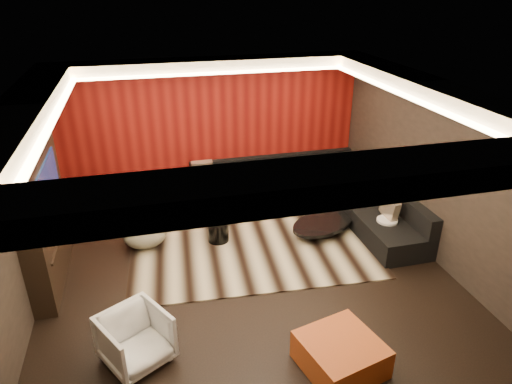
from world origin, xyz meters
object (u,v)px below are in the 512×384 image
object	(u,v)px
coffee_table	(323,227)
orange_ottoman	(340,354)
sectional_sofa	(310,194)
drum_stool	(218,230)
white_side_table	(386,231)
armchair	(136,339)

from	to	relation	value
coffee_table	orange_ottoman	world-z (taller)	orange_ottoman
sectional_sofa	drum_stool	bearing A→B (deg)	-156.25
drum_stool	orange_ottoman	size ratio (longest dim) A/B	0.50
drum_stool	coffee_table	bearing A→B (deg)	-5.87
white_side_table	armchair	size ratio (longest dim) A/B	0.61
armchair	coffee_table	bearing A→B (deg)	4.83
white_side_table	armchair	distance (m)	4.51
sectional_sofa	coffee_table	bearing A→B (deg)	-98.43
orange_ottoman	armchair	bearing A→B (deg)	163.31
orange_ottoman	sectional_sofa	size ratio (longest dim) A/B	0.23
coffee_table	white_side_table	bearing A→B (deg)	-30.26
drum_stool	sectional_sofa	size ratio (longest dim) A/B	0.12
white_side_table	sectional_sofa	xyz separation A→B (m)	(-0.77, 1.61, 0.04)
armchair	drum_stool	bearing A→B (deg)	30.24
orange_ottoman	armchair	world-z (taller)	armchair
coffee_table	orange_ottoman	size ratio (longest dim) A/B	1.51
armchair	sectional_sofa	size ratio (longest dim) A/B	0.20
coffee_table	drum_stool	size ratio (longest dim) A/B	3.04
armchair	orange_ottoman	bearing A→B (deg)	-46.52
white_side_table	armchair	xyz separation A→B (m)	(-4.17, -1.71, 0.11)
orange_ottoman	sectional_sofa	distance (m)	4.16
coffee_table	white_side_table	distance (m)	1.07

